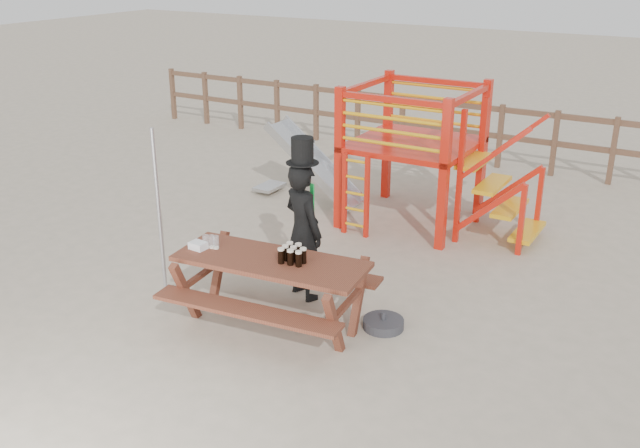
# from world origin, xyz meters

# --- Properties ---
(ground) EXTENTS (60.00, 60.00, 0.00)m
(ground) POSITION_xyz_m (0.00, 0.00, 0.00)
(ground) COLOR #B7A58E
(ground) RESTS_ON ground
(back_fence) EXTENTS (15.09, 0.09, 1.20)m
(back_fence) POSITION_xyz_m (0.00, 7.00, 0.74)
(back_fence) COLOR brown
(back_fence) RESTS_ON ground
(playground_fort) EXTENTS (4.71, 1.84, 2.10)m
(playground_fort) POSITION_xyz_m (0.12, 3.58, 1.07)
(playground_fort) COLOR red
(playground_fort) RESTS_ON ground
(picnic_table) EXTENTS (2.23, 1.66, 0.81)m
(picnic_table) POSITION_xyz_m (0.21, -0.16, 0.51)
(picnic_table) COLOR brown
(picnic_table) RESTS_ON ground
(man_with_hat) EXTENTS (0.71, 0.60, 1.95)m
(man_with_hat) POSITION_xyz_m (0.11, 0.64, 0.87)
(man_with_hat) COLOR black
(man_with_hat) RESTS_ON ground
(metal_pole) EXTENTS (0.04, 0.04, 2.03)m
(metal_pole) POSITION_xyz_m (-1.38, -0.13, 1.02)
(metal_pole) COLOR #B2B2B7
(metal_pole) RESTS_ON ground
(parasol_base) EXTENTS (0.45, 0.45, 0.19)m
(parasol_base) POSITION_xyz_m (1.29, 0.41, 0.05)
(parasol_base) COLOR #323237
(parasol_base) RESTS_ON ground
(paper_bag) EXTENTS (0.19, 0.15, 0.08)m
(paper_bag) POSITION_xyz_m (-0.64, -0.34, 0.85)
(paper_bag) COLOR white
(paper_bag) RESTS_ON picnic_table
(stout_pints) EXTENTS (0.28, 0.27, 0.17)m
(stout_pints) POSITION_xyz_m (0.44, -0.10, 0.89)
(stout_pints) COLOR black
(stout_pints) RESTS_ON picnic_table
(empty_glasses) EXTENTS (0.18, 0.11, 0.15)m
(empty_glasses) POSITION_xyz_m (-0.53, -0.25, 0.87)
(empty_glasses) COLOR silver
(empty_glasses) RESTS_ON picnic_table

